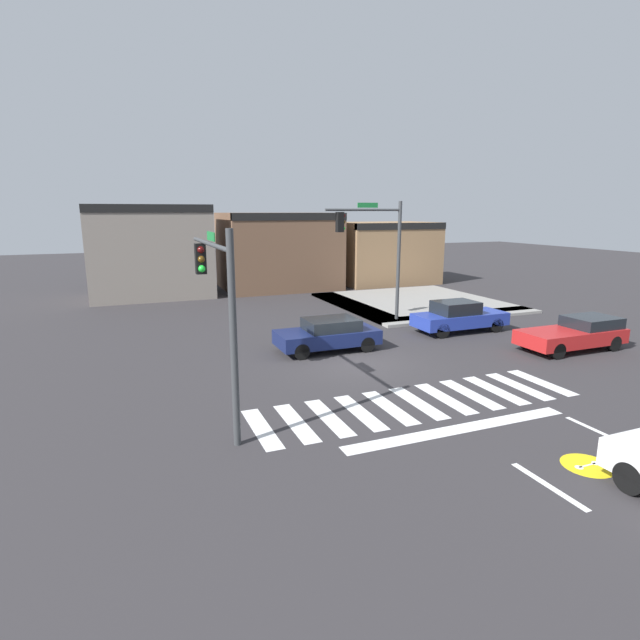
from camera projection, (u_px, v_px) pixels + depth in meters
ground_plane at (353, 362)px, 19.06m from camera, size 120.00×120.00×0.00m
crosswalk_near at (418, 403)px, 14.98m from camera, size 10.25×2.70×0.01m
bike_detector_marking at (587, 465)px, 11.27m from camera, size 1.15×1.15×0.01m
curb_corner_northeast at (411, 304)px, 30.67m from camera, size 10.00×10.60×0.15m
storefront_row at (270, 251)px, 36.32m from camera, size 25.51×6.49×6.09m
traffic_signal_northeast at (375, 241)px, 24.58m from camera, size 4.14×0.32×6.17m
traffic_signal_southwest at (215, 287)px, 13.45m from camera, size 0.32×5.62×5.29m
car_navy at (328, 334)px, 20.48m from camera, size 4.20×1.88×1.34m
car_red at (575, 333)px, 20.64m from camera, size 4.54×1.84×1.33m
car_blue at (459, 317)px, 23.66m from camera, size 4.53×1.75×1.50m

